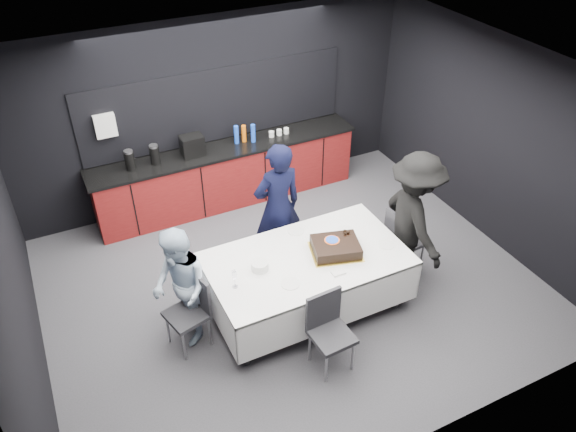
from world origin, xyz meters
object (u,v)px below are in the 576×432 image
(party_table, at_px, (307,267))
(person_left, at_px, (180,288))
(chair_left, at_px, (192,306))
(person_right, at_px, (413,219))
(chair_right, at_px, (401,237))
(plate_stack, at_px, (260,266))
(chair_near, at_px, (328,326))
(person_center, at_px, (278,207))
(champagne_flute, at_px, (234,276))
(cake_assembly, at_px, (336,247))

(party_table, distance_m, person_left, 1.48)
(chair_left, distance_m, person_right, 2.86)
(chair_left, height_order, chair_right, same)
(plate_stack, distance_m, chair_near, 1.02)
(plate_stack, height_order, chair_left, chair_left)
(chair_left, distance_m, person_center, 1.72)
(champagne_flute, bearing_deg, person_left, 152.31)
(chair_right, bearing_deg, chair_left, 179.92)
(cake_assembly, height_order, chair_near, cake_assembly)
(person_center, distance_m, person_right, 1.70)
(plate_stack, xyz_separation_m, chair_right, (1.99, 0.02, -0.30))
(chair_near, bearing_deg, person_center, 82.17)
(plate_stack, height_order, chair_right, chair_right)
(cake_assembly, bearing_deg, person_center, 106.20)
(cake_assembly, relative_size, chair_left, 0.74)
(party_table, height_order, person_center, person_center)
(party_table, distance_m, person_right, 1.47)
(chair_left, xyz_separation_m, person_left, (-0.07, 0.11, 0.21))
(person_right, bearing_deg, cake_assembly, 96.12)
(chair_left, bearing_deg, plate_stack, -1.65)
(plate_stack, xyz_separation_m, person_center, (0.63, 0.87, 0.07))
(chair_right, bearing_deg, plate_stack, -179.43)
(chair_right, distance_m, chair_near, 1.84)
(plate_stack, distance_m, chair_right, 2.01)
(champagne_flute, relative_size, chair_left, 0.24)
(chair_near, xyz_separation_m, person_right, (1.62, 0.78, 0.37))
(party_table, bearing_deg, chair_right, 2.98)
(person_right, bearing_deg, chair_right, 16.61)
(chair_left, xyz_separation_m, person_right, (2.83, -0.14, 0.37))
(plate_stack, height_order, person_center, person_center)
(champagne_flute, height_order, chair_left, champagne_flute)
(person_left, bearing_deg, chair_near, 46.85)
(party_table, bearing_deg, cake_assembly, -9.67)
(person_center, bearing_deg, plate_stack, 51.38)
(party_table, xyz_separation_m, person_right, (1.44, -0.06, 0.26))
(party_table, xyz_separation_m, plate_stack, (-0.57, 0.05, 0.19))
(party_table, distance_m, plate_stack, 0.60)
(party_table, xyz_separation_m, person_left, (-1.47, 0.19, 0.10))
(chair_left, distance_m, person_left, 0.25)
(plate_stack, bearing_deg, chair_right, 0.57)
(party_table, xyz_separation_m, chair_right, (1.42, 0.07, -0.11))
(chair_right, height_order, chair_near, same)
(party_table, height_order, person_right, person_right)
(chair_right, xyz_separation_m, person_right, (0.02, -0.14, 0.37))
(person_right, bearing_deg, party_table, 93.81)
(plate_stack, bearing_deg, party_table, -5.39)
(chair_right, bearing_deg, person_center, 147.90)
(chair_left, xyz_separation_m, chair_near, (1.21, -0.92, 0.00))
(party_table, xyz_separation_m, champagne_flute, (-0.93, -0.09, 0.30))
(person_left, bearing_deg, plate_stack, 76.94)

